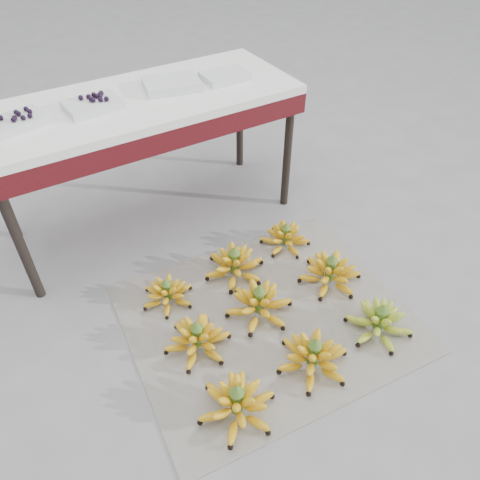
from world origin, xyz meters
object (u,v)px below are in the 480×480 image
bunch_front_left (237,404)px  tray_right (172,84)px  bunch_front_right (379,322)px  tray_left (93,104)px  bunch_mid_right (330,272)px  vendor_table (141,114)px  bunch_mid_center (259,303)px  tray_far_right (225,76)px  newspaper_mat (267,317)px  bunch_back_right (285,238)px  tray_far_left (17,122)px  bunch_back_center (235,265)px  bunch_back_left (167,293)px  bunch_mid_left (197,339)px  bunch_front_center (313,357)px

bunch_front_left → tray_right: (0.40, 1.29, 0.70)m
bunch_front_right → tray_left: size_ratio=1.31×
bunch_mid_right → bunch_front_right: bearing=-108.9°
bunch_front_right → tray_left: bearing=110.4°
bunch_front_left → vendor_table: 1.43m
bunch_mid_center → tray_far_right: bearing=52.5°
bunch_mid_center → newspaper_mat: bearing=-82.0°
bunch_back_right → tray_far_left: (-1.06, 0.58, 0.71)m
newspaper_mat → tray_far_right: (0.32, 0.92, 0.76)m
bunch_back_right → tray_right: (-0.32, 0.59, 0.71)m
tray_far_left → tray_right: size_ratio=0.87×
bunch_back_center → tray_left: (-0.38, 0.62, 0.70)m
bunch_mid_center → tray_left: 1.19m
bunch_front_right → bunch_back_left: size_ratio=1.03×
bunch_mid_right → tray_far_left: bearing=122.4°
bunch_mid_left → bunch_back_left: 0.31m
bunch_back_left → bunch_back_center: bearing=23.3°
bunch_front_left → bunch_back_left: size_ratio=1.12×
tray_far_left → tray_left: size_ratio=1.03×
newspaper_mat → tray_far_left: size_ratio=4.71×
bunch_back_right → tray_far_left: bearing=149.5°
bunch_front_center → bunch_back_left: (-0.37, 0.65, -0.01)m
bunch_front_right → bunch_back_left: bunch_front_right is taller
bunch_front_center → tray_right: (0.02, 1.28, 0.70)m
newspaper_mat → bunch_front_right: (0.38, -0.32, 0.06)m
bunch_front_right → bunch_mid_left: (-0.73, 0.34, -0.00)m
bunch_back_left → bunch_mid_left: bearing=-65.7°
bunch_front_center → bunch_front_right: bunch_front_center is taller
bunch_mid_center → bunch_back_right: bearing=24.1°
bunch_mid_left → vendor_table: bearing=95.7°
vendor_table → tray_right: bearing=2.1°
bunch_front_left → bunch_mid_right: bearing=38.9°
bunch_back_center → bunch_back_right: 0.35m
bunch_mid_left → bunch_mid_center: (0.33, 0.03, 0.00)m
bunch_mid_left → newspaper_mat: bearing=15.5°
vendor_table → bunch_front_right: bearing=-67.7°
bunch_front_center → vendor_table: 1.41m
bunch_mid_center → bunch_back_center: bearing=66.5°
bunch_front_center → bunch_mid_center: bunch_mid_center is taller
bunch_back_left → tray_left: bearing=115.9°
bunch_front_left → vendor_table: (0.22, 1.29, 0.59)m
bunch_front_left → tray_left: (-0.00, 1.28, 0.70)m
tray_far_right → tray_right: bearing=172.0°
bunch_back_left → tray_far_left: (-0.35, 0.62, 0.71)m
bunch_front_left → bunch_back_left: bunch_front_left is taller
bunch_front_center → bunch_mid_left: bunch_front_center is taller
tray_left → bunch_back_center: bearing=-58.4°
newspaper_mat → bunch_back_center: size_ratio=3.25×
tray_far_left → bunch_front_left: bearing=-75.4°
bunch_back_center → newspaper_mat: bearing=-74.4°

